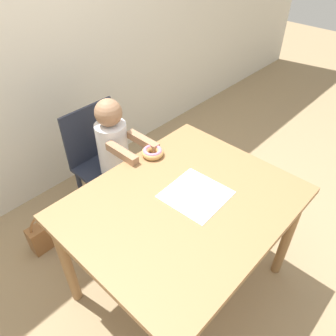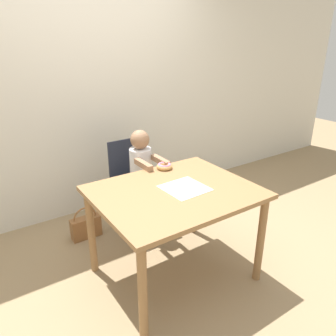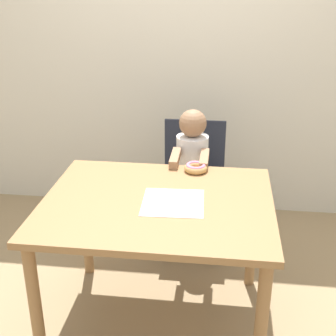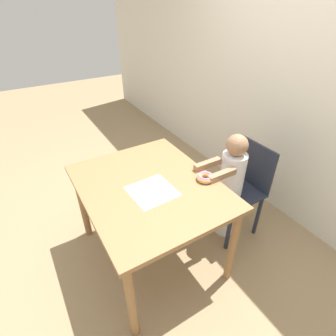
{
  "view_description": "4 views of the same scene",
  "coord_description": "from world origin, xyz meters",
  "px_view_note": "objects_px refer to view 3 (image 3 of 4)",
  "views": [
    {
      "loc": [
        -0.92,
        -0.76,
        1.98
      ],
      "look_at": [
        0.04,
        0.14,
        0.89
      ],
      "focal_mm": 35.0,
      "sensor_mm": 36.0,
      "label": 1
    },
    {
      "loc": [
        -1.26,
        -1.79,
        1.83
      ],
      "look_at": [
        0.04,
        0.14,
        0.89
      ],
      "focal_mm": 35.0,
      "sensor_mm": 36.0,
      "label": 2
    },
    {
      "loc": [
        0.31,
        -2.09,
        1.85
      ],
      "look_at": [
        0.04,
        0.14,
        0.89
      ],
      "focal_mm": 50.0,
      "sensor_mm": 36.0,
      "label": 3
    },
    {
      "loc": [
        1.39,
        -0.68,
        1.94
      ],
      "look_at": [
        0.04,
        0.14,
        0.89
      ],
      "focal_mm": 28.0,
      "sensor_mm": 36.0,
      "label": 4
    }
  ],
  "objects_px": {
    "chair": "(193,183)",
    "handbag": "(123,219)",
    "child_figure": "(191,182)",
    "donut": "(196,167)"
  },
  "relations": [
    {
      "from": "chair",
      "to": "handbag",
      "type": "relative_size",
      "value": 2.75
    },
    {
      "from": "child_figure",
      "to": "handbag",
      "type": "relative_size",
      "value": 3.2
    },
    {
      "from": "child_figure",
      "to": "donut",
      "type": "relative_size",
      "value": 7.75
    },
    {
      "from": "donut",
      "to": "handbag",
      "type": "xyz_separation_m",
      "value": [
        -0.57,
        0.52,
        -0.68
      ]
    },
    {
      "from": "chair",
      "to": "handbag",
      "type": "xyz_separation_m",
      "value": [
        -0.52,
        0.07,
        -0.36
      ]
    },
    {
      "from": "chair",
      "to": "child_figure",
      "type": "xyz_separation_m",
      "value": [
        0.0,
        -0.12,
        0.07
      ]
    },
    {
      "from": "chair",
      "to": "child_figure",
      "type": "distance_m",
      "value": 0.14
    },
    {
      "from": "child_figure",
      "to": "donut",
      "type": "bearing_deg",
      "value": -82.1
    },
    {
      "from": "chair",
      "to": "handbag",
      "type": "distance_m",
      "value": 0.64
    },
    {
      "from": "donut",
      "to": "handbag",
      "type": "relative_size",
      "value": 0.41
    }
  ]
}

